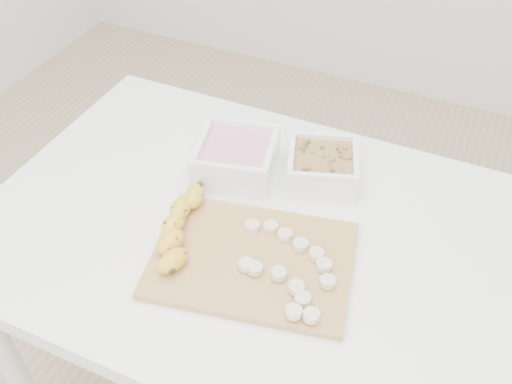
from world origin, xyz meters
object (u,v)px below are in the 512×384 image
at_px(table, 250,259).
at_px(bowl_granola, 322,166).
at_px(cutting_board, 252,260).
at_px(banana, 179,228).
at_px(bowl_yogurt, 236,156).

xyz_separation_m(table, bowl_granola, (0.08, 0.18, 0.13)).
bearing_deg(cutting_board, table, 118.05).
height_order(table, bowl_granola, bowl_granola).
bearing_deg(bowl_granola, cutting_board, -97.67).
relative_size(table, cutting_board, 2.91).
bearing_deg(cutting_board, bowl_granola, 82.33).
relative_size(bowl_granola, cutting_board, 0.50).
height_order(table, banana, banana).
relative_size(table, bowl_granola, 5.80).
xyz_separation_m(cutting_board, banana, (-0.14, -0.01, 0.03)).
bearing_deg(table, banana, -138.81).
distance_m(bowl_yogurt, cutting_board, 0.25).
xyz_separation_m(bowl_yogurt, cutting_board, (0.13, -0.21, -0.03)).
bearing_deg(bowl_granola, table, -113.02).
xyz_separation_m(table, bowl_yogurt, (-0.09, 0.13, 0.13)).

